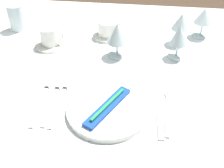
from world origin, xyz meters
The scene contains 17 objects.
dining_table centered at (0.00, 0.00, 0.66)m, with size 1.80×1.11×0.74m.
dinner_plate centered at (0.03, -0.26, 0.75)m, with size 0.26×0.26×0.02m, color white.
toothbrush_package centered at (0.03, -0.26, 0.77)m, with size 0.13×0.20×0.02m.
fork_outer centered at (-0.13, -0.23, 0.74)m, with size 0.02×0.23×0.00m.
fork_inner centered at (-0.16, -0.23, 0.74)m, with size 0.02×0.22×0.00m.
fork_salad centered at (-0.19, -0.23, 0.74)m, with size 0.02×0.23×0.00m.
dinner_knife centered at (0.19, -0.25, 0.74)m, with size 0.03×0.22×0.00m.
spoon_soup centered at (0.22, -0.21, 0.74)m, with size 0.03×0.22×0.01m.
saucer_left centered at (-0.26, 0.11, 0.74)m, with size 0.13×0.13×0.01m, color white.
coffee_cup_left centered at (-0.25, 0.11, 0.79)m, with size 0.10×0.07×0.07m.
saucer_far centered at (-0.03, 0.21, 0.74)m, with size 0.13×0.13×0.01m, color white.
coffee_cup_far centered at (-0.03, 0.21, 0.78)m, with size 0.11×0.09×0.06m.
wine_glass_centre centered at (0.37, 0.26, 0.83)m, with size 0.08×0.08×0.13m.
wine_glass_left centered at (0.27, 0.19, 0.83)m, with size 0.08×0.08×0.13m.
wine_glass_right centered at (0.26, 0.08, 0.83)m, with size 0.07×0.07×0.14m.
wine_glass_far centered at (0.03, 0.06, 0.84)m, with size 0.08×0.08×0.14m.
drink_tumbler centered at (-0.44, 0.23, 0.79)m, with size 0.07×0.07×0.12m.
Camera 1 is at (0.12, -0.96, 1.42)m, focal length 49.88 mm.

